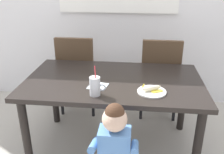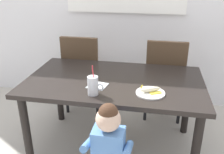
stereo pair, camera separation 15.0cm
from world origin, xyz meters
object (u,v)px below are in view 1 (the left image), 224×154
Objects in this scene: dining_chair_left at (78,70)px; milk_cup at (95,87)px; dining_table at (114,88)px; paper_napkin at (98,86)px; peeled_banana at (152,88)px; dining_chair_right at (159,74)px; snack_plate at (152,92)px; toddler_standing at (115,144)px.

milk_cup reaches higher than dining_chair_left.
dining_table is at bearing 71.11° from milk_cup.
milk_cup reaches higher than paper_napkin.
milk_cup is 1.68× the size of paper_napkin.
peeled_banana is (0.33, -0.22, 0.12)m from dining_table.
dining_table is at bearing 54.56° from dining_chair_right.
snack_plate is (0.33, -0.23, 0.10)m from dining_table.
peeled_banana is at bearing 58.84° from toddler_standing.
snack_plate is (-0.13, -0.87, 0.20)m from dining_chair_right.
snack_plate is 1.53× the size of paper_napkin.
dining_chair_right is 1.15m from milk_cup.
snack_plate is at bearing -86.09° from peeled_banana.
dining_chair_left reaches higher than toddler_standing.
dining_table is 6.24× the size of milk_cup.
milk_cup reaches higher than dining_chair_right.
dining_table is at bearing 54.74° from paper_napkin.
dining_chair_left is at bearing 111.50° from milk_cup.
dining_chair_left is 1.07m from milk_cup.
snack_plate reaches higher than dining_table.
peeled_banana is (-0.00, 0.01, 0.03)m from snack_plate.
dining_table is 0.41m from peeled_banana.
dining_chair_left is 1.00× the size of dining_chair_right.
snack_plate is at bearing -34.59° from dining_table.
milk_cup is at bearing 111.50° from dining_chair_left.
toddler_standing is at bearing -68.33° from paper_napkin.
peeled_banana reaches higher than snack_plate.
milk_cup reaches higher than dining_table.
peeled_banana reaches higher than paper_napkin.
milk_cup is 0.45m from peeled_banana.
peeled_banana is (0.26, 0.42, 0.24)m from toddler_standing.
dining_chair_left is at bearing 127.28° from dining_table.
toddler_standing is 4.77× the size of peeled_banana.
dining_chair_left is 1.21m from snack_plate.
toddler_standing reaches higher than snack_plate.
dining_table is 1.63× the size of dining_chair_right.
dining_chair_left is 0.91m from paper_napkin.
dining_chair_right is 6.40× the size of paper_napkin.
snack_plate is at bearing -8.08° from paper_napkin.
toddler_standing is at bearing -121.70° from snack_plate.
dining_chair_right is 1.01m from paper_napkin.
dining_table is 0.82m from dining_chair_left.
dining_chair_left is (-0.49, 0.64, -0.10)m from dining_table.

